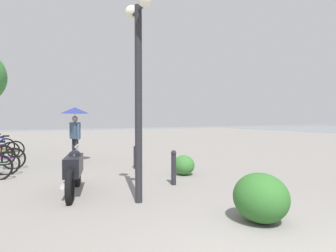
# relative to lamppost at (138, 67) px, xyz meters

# --- Properties ---
(lamppost) EXTENTS (0.98, 0.28, 3.92)m
(lamppost) POSITION_rel_lamppost_xyz_m (0.00, 0.00, 0.00)
(lamppost) COLOR #232328
(lamppost) RESTS_ON ground
(motorcycle) EXTENTS (2.13, 0.68, 1.06)m
(motorcycle) POSITION_rel_lamppost_xyz_m (1.28, 1.03, -2.12)
(motorcycle) COLOR black
(motorcycle) RESTS_ON ground
(bicycle_blue) EXTENTS (0.36, 1.76, 0.95)m
(bicycle_blue) POSITION_rel_lamppost_xyz_m (8.39, 2.89, -2.27)
(bicycle_blue) COLOR black
(bicycle_blue) RESTS_ON ground
(pedestrian) EXTENTS (1.00, 1.00, 2.03)m
(pedestrian) POSITION_rel_lamppost_xyz_m (5.68, 0.35, -1.02)
(pedestrian) COLOR black
(pedestrian) RESTS_ON ground
(bollard_near) EXTENTS (0.13, 0.13, 0.85)m
(bollard_near) POSITION_rel_lamppost_xyz_m (0.98, -1.28, -2.18)
(bollard_near) COLOR #232328
(bollard_near) RESTS_ON ground
(bollard_mid) EXTENTS (0.13, 0.13, 0.75)m
(bollard_mid) POSITION_rel_lamppost_xyz_m (3.50, -1.20, -2.23)
(bollard_mid) COLOR #232328
(bollard_mid) RESTS_ON ground
(shrub_low) EXTENTS (0.67, 0.60, 0.57)m
(shrub_low) POSITION_rel_lamppost_xyz_m (1.93, -2.11, -2.34)
(shrub_low) COLOR #387533
(shrub_low) RESTS_ON ground
(shrub_round) EXTENTS (0.92, 0.83, 0.78)m
(shrub_round) POSITION_rel_lamppost_xyz_m (-1.85, -1.35, -2.23)
(shrub_round) COLOR #2D6628
(shrub_round) RESTS_ON ground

